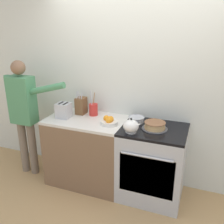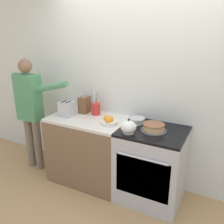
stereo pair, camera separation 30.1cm
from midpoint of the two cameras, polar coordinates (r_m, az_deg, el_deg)
name	(u,v)px [view 1 (the left image)]	position (r m, az deg, el deg)	size (l,w,h in m)	color
ground_plane	(124,205)	(3.23, -0.14, -20.58)	(16.00, 16.00, 0.00)	tan
wall_back	(142,88)	(3.19, 4.19, 5.38)	(8.00, 0.04, 2.60)	silver
counter_cabinet	(87,150)	(3.44, -8.16, -8.73)	(1.01, 0.65, 0.92)	brown
stove_range	(152,163)	(3.15, 6.41, -11.55)	(0.76, 0.68, 0.92)	#B7BABF
layer_cake	(155,126)	(2.91, 6.86, -3.21)	(0.30, 0.30, 0.09)	#4C4C51
tea_kettle	(131,126)	(2.79, 1.34, -3.34)	(0.21, 0.18, 0.17)	white
mixing_bowl	(136,119)	(3.10, 2.73, -1.73)	(0.20, 0.20, 0.07)	#B7BABF
knife_block	(81,106)	(3.41, -9.60, 1.43)	(0.12, 0.15, 0.32)	brown
utensil_crock	(93,109)	(3.33, -6.86, 0.57)	(0.12, 0.12, 0.34)	red
fruit_bowl	(109,121)	(3.03, -3.54, -2.13)	(0.21, 0.21, 0.11)	silver
toaster	(64,110)	(3.32, -13.56, 0.32)	(0.19, 0.16, 0.20)	#B7BABF
person_baker	(24,109)	(3.65, -21.77, 0.56)	(0.93, 0.20, 1.64)	#7A6B5B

